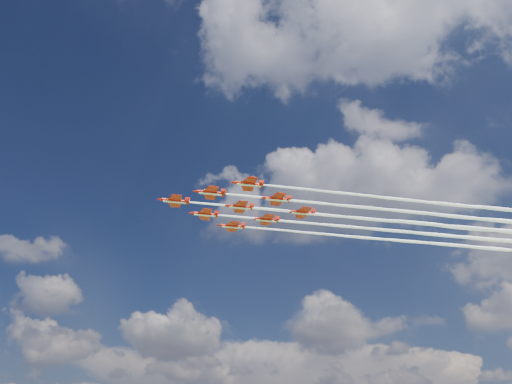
% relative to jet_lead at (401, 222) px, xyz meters
% --- Properties ---
extents(jet_lead, '(134.38, 87.16, 2.53)m').
position_rel_jet_lead_xyz_m(jet_lead, '(0.00, 0.00, 0.00)').
color(jet_lead, '#B9140A').
extents(jet_row2_port, '(134.38, 87.16, 2.53)m').
position_rel_jet_lead_xyz_m(jet_row2_port, '(12.73, -0.82, 0.00)').
color(jet_row2_port, '#B9140A').
extents(jet_row2_starb, '(134.38, 87.16, 2.53)m').
position_rel_jet_lead_xyz_m(jet_row2_starb, '(4.62, 11.89, 0.00)').
color(jet_row2_starb, '#B9140A').
extents(jet_row3_port, '(134.38, 87.16, 2.53)m').
position_rel_jet_lead_xyz_m(jet_row3_port, '(25.47, -1.64, 0.00)').
color(jet_row3_port, '#B9140A').
extents(jet_row3_centre, '(134.38, 87.16, 2.53)m').
position_rel_jet_lead_xyz_m(jet_row3_centre, '(17.35, 11.07, 0.00)').
color(jet_row3_centre, '#B9140A').
extents(jet_row3_starb, '(134.38, 87.16, 2.53)m').
position_rel_jet_lead_xyz_m(jet_row3_starb, '(9.24, 23.79, 0.00)').
color(jet_row3_starb, '#B9140A').
extents(jet_row4_port, '(134.38, 87.16, 2.53)m').
position_rel_jet_lead_xyz_m(jet_row4_port, '(30.09, 10.26, 0.00)').
color(jet_row4_port, '#B9140A').
extents(jet_row4_starb, '(134.38, 87.16, 2.53)m').
position_rel_jet_lead_xyz_m(jet_row4_starb, '(21.97, 22.97, 0.00)').
color(jet_row4_starb, '#B9140A').
extents(jet_tail, '(134.38, 87.16, 2.53)m').
position_rel_jet_lead_xyz_m(jet_tail, '(34.71, 22.15, 0.00)').
color(jet_tail, '#B9140A').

